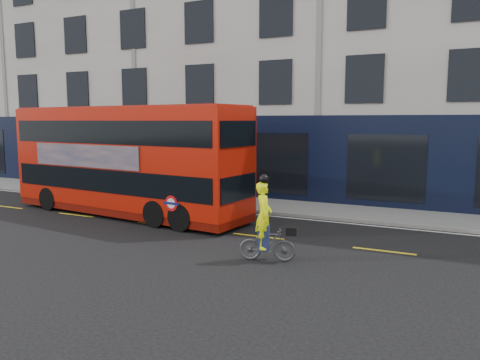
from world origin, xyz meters
The scene contains 8 objects.
ground centered at (0.00, 0.00, 0.00)m, with size 120.00×120.00×0.00m, color black.
pavement centered at (0.00, 6.50, 0.06)m, with size 60.00×3.00×0.12m, color gray.
kerb centered at (0.00, 5.00, 0.07)m, with size 60.00×0.12×0.13m, color gray.
building_terrace centered at (0.00, 12.94, 7.49)m, with size 50.00×10.07×15.00m.
road_edge_line centered at (0.00, 4.70, 0.00)m, with size 58.00×0.10×0.01m, color silver.
lane_dashes centered at (0.00, 1.50, 0.00)m, with size 58.00×0.12×0.01m, color gold, non-canonical shape.
bus centered at (-6.17, 2.49, 2.21)m, with size 10.90×3.59×4.31m.
cyclist centered at (1.25, -0.86, 0.83)m, with size 1.59×0.84×2.36m.
Camera 1 is at (5.97, -12.26, 3.80)m, focal length 35.00 mm.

